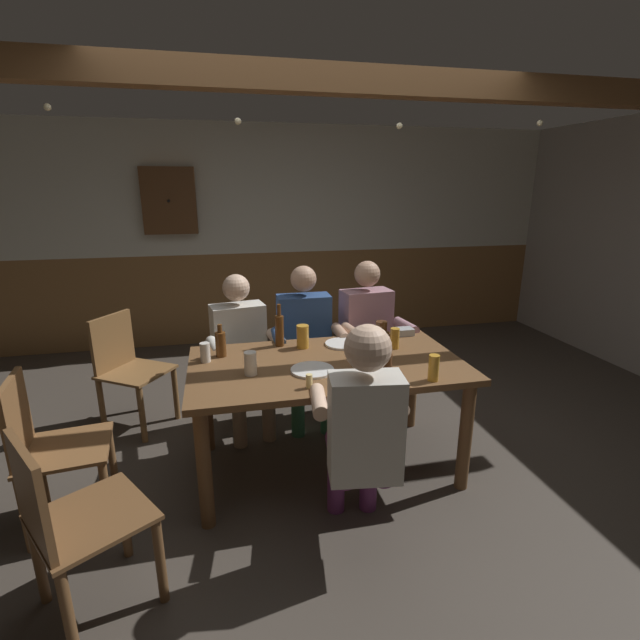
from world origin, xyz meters
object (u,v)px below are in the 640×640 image
(pint_glass_0, at_px, (381,329))
(pint_glass_6, at_px, (395,338))
(pint_glass_1, at_px, (385,364))
(chair_empty_near_right, at_px, (71,522))
(person_1, at_px, (306,339))
(person_3, at_px, (362,428))
(bottle_2, at_px, (384,345))
(pint_glass_3, at_px, (434,368))
(condiment_caddy, at_px, (403,332))
(person_0, at_px, (242,346))
(chair_empty_near_left, at_px, (128,367))
(pint_glass_4, at_px, (205,352))
(person_2, at_px, (369,333))
(plate_0, at_px, (312,370))
(dining_table, at_px, (327,377))
(bottle_0, at_px, (221,344))
(pint_glass_2, at_px, (362,348))
(plate_1, at_px, (343,344))
(pint_glass_7, at_px, (303,337))
(bottle_1, at_px, (279,330))
(chair_empty_far_end, at_px, (48,447))
(table_candle, at_px, (309,381))
(wall_dart_cabinet, at_px, (169,201))
(pint_glass_5, at_px, (250,363))

(pint_glass_0, xyz_separation_m, pint_glass_6, (-0.00, -0.27, 0.01))
(pint_glass_1, bearing_deg, chair_empty_near_right, -159.85)
(person_1, bearing_deg, person_3, 91.00)
(bottle_2, xyz_separation_m, pint_glass_3, (0.17, -0.35, -0.03))
(condiment_caddy, xyz_separation_m, pint_glass_3, (-0.16, -0.81, 0.05))
(person_0, relative_size, chair_empty_near_left, 1.35)
(pint_glass_4, bearing_deg, person_2, 22.96)
(plate_0, bearing_deg, dining_table, 46.53)
(bottle_0, relative_size, pint_glass_2, 1.43)
(pint_glass_1, bearing_deg, person_0, 129.58)
(person_1, xyz_separation_m, chair_empty_near_left, (-1.35, 0.20, -0.20))
(bottle_2, relative_size, pint_glass_0, 2.24)
(plate_1, xyz_separation_m, pint_glass_7, (-0.28, 0.00, 0.07))
(chair_empty_near_right, distance_m, bottle_1, 1.64)
(dining_table, xyz_separation_m, plate_1, (0.18, 0.29, 0.11))
(chair_empty_near_right, height_order, pint_glass_7, pint_glass_7)
(chair_empty_far_end, distance_m, bottle_0, 1.09)
(chair_empty_far_end, xyz_separation_m, pint_glass_1, (1.87, -0.06, 0.34))
(table_candle, bearing_deg, pint_glass_1, 11.90)
(person_1, bearing_deg, plate_0, 82.34)
(chair_empty_far_end, height_order, bottle_2, bottle_2)
(chair_empty_far_end, bearing_deg, pint_glass_2, 89.05)
(person_3, xyz_separation_m, condiment_caddy, (0.67, 1.10, 0.10))
(chair_empty_near_left, xyz_separation_m, bottle_2, (1.71, -0.96, 0.38))
(dining_table, bearing_deg, person_0, 125.44)
(pint_glass_0, relative_size, wall_dart_cabinet, 0.16)
(person_2, xyz_separation_m, pint_glass_7, (-0.62, -0.41, 0.15))
(plate_0, distance_m, pint_glass_5, 0.37)
(pint_glass_1, bearing_deg, pint_glass_2, 104.07)
(table_candle, bearing_deg, bottle_2, 29.00)
(pint_glass_6, bearing_deg, bottle_0, 174.85)
(person_0, height_order, condiment_caddy, person_0)
(wall_dart_cabinet, bearing_deg, bottle_0, -79.53)
(chair_empty_near_right, bearing_deg, condiment_caddy, 89.27)
(person_0, bearing_deg, pint_glass_5, 80.43)
(chair_empty_far_end, xyz_separation_m, plate_1, (1.76, 0.48, 0.28))
(dining_table, relative_size, person_3, 1.38)
(condiment_caddy, xyz_separation_m, bottle_0, (-1.32, -0.16, 0.06))
(bottle_0, bearing_deg, pint_glass_1, -28.17)
(person_0, relative_size, bottle_1, 4.01)
(pint_glass_5, bearing_deg, pint_glass_7, 45.52)
(bottle_2, relative_size, pint_glass_5, 1.82)
(person_1, relative_size, condiment_caddy, 8.79)
(plate_0, bearing_deg, pint_glass_5, 175.16)
(dining_table, distance_m, person_0, 0.85)
(bottle_1, bearing_deg, plate_1, -10.18)
(bottle_0, xyz_separation_m, pint_glass_2, (0.87, -0.25, -0.01))
(pint_glass_1, relative_size, pint_glass_2, 0.80)
(pint_glass_4, bearing_deg, bottle_1, 21.35)
(chair_empty_near_right, height_order, pint_glass_0, chair_empty_near_right)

